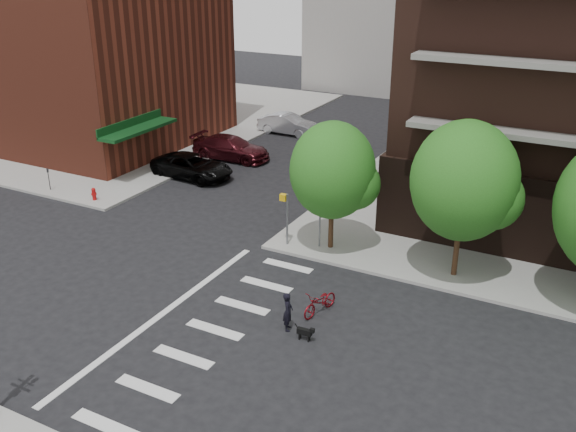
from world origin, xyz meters
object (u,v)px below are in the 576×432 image
at_px(fire_hydrant, 94,193).
at_px(parked_car_black, 192,166).
at_px(parked_car_maroon, 231,148).
at_px(parked_car_silver, 288,124).
at_px(scooter, 320,302).
at_px(dog_walker, 288,312).

relative_size(fire_hydrant, parked_car_black, 0.14).
bearing_deg(parked_car_maroon, parked_car_silver, -5.96).
bearing_deg(scooter, dog_walker, -95.90).
bearing_deg(parked_car_silver, dog_walker, -151.81).
xyz_separation_m(parked_car_black, parked_car_maroon, (0.11, 4.35, 0.05)).
distance_m(parked_car_maroon, scooter, 20.71).
distance_m(scooter, dog_walker, 1.76).
relative_size(parked_car_maroon, dog_walker, 3.49).
bearing_deg(parked_car_silver, parked_car_black, 177.39).
relative_size(parked_car_black, parked_car_maroon, 0.98).
xyz_separation_m(parked_car_maroon, scooter, (13.98, -15.29, -0.30)).
height_order(parked_car_black, parked_car_silver, parked_car_silver).
distance_m(parked_car_maroon, parked_car_silver, 7.47).
relative_size(fire_hydrant, parked_car_silver, 0.15).
xyz_separation_m(parked_car_maroon, dog_walker, (13.39, -16.92, -0.01)).
relative_size(fire_hydrant, dog_walker, 0.46).
height_order(parked_car_black, scooter, parked_car_black).
xyz_separation_m(fire_hydrant, parked_car_silver, (3.06, 17.92, 0.23)).
distance_m(fire_hydrant, dog_walker, 17.21).
bearing_deg(dog_walker, parked_car_black, 24.03).
height_order(fire_hydrant, dog_walker, dog_walker).
height_order(parked_car_maroon, scooter, parked_car_maroon).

